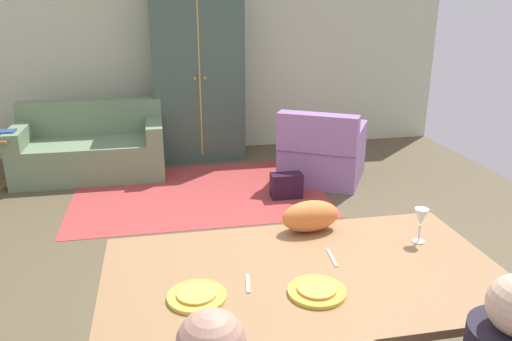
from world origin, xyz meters
TOP-DOWN VIEW (x-y plane):
  - ground_plane at (0.00, 0.48)m, footprint 6.49×6.16m
  - back_wall at (0.00, 3.61)m, footprint 6.49×0.10m
  - dining_table at (-0.01, -1.13)m, footprint 1.84×1.03m
  - plate_near_man at (-0.51, -1.25)m, footprint 0.25×0.25m
  - pizza_near_man at (-0.51, -1.25)m, footprint 0.17×0.17m
  - plate_near_child at (-0.01, -1.31)m, footprint 0.25×0.25m
  - pizza_near_child at (-0.01, -1.31)m, footprint 0.17×0.17m
  - wine_glass at (0.66, -0.95)m, footprint 0.07×0.07m
  - fork at (-0.28, -1.18)m, footprint 0.04×0.15m
  - knife at (0.16, -1.03)m, footprint 0.03×0.17m
  - cat at (0.14, -0.71)m, footprint 0.33×0.19m
  - area_rug at (-0.27, 1.89)m, footprint 2.60×1.80m
  - couch at (-1.43, 2.74)m, footprint 1.65×0.86m
  - armchair at (1.13, 2.04)m, footprint 1.17×1.17m
  - armoire at (-0.13, 3.22)m, footprint 1.10×0.59m
  - book_lower at (-2.28, 2.48)m, footprint 0.22×0.16m
  - book_upper at (-2.24, 2.45)m, footprint 0.22×0.16m
  - handbag at (0.61, 1.59)m, footprint 0.32×0.16m

SIDE VIEW (x-z plane):
  - ground_plane at x=0.00m, z-range -0.02..0.00m
  - area_rug at x=-0.27m, z-range 0.00..0.01m
  - handbag at x=0.61m, z-range 0.00..0.26m
  - couch at x=-1.43m, z-range -0.11..0.71m
  - armchair at x=1.13m, z-range -0.09..0.73m
  - book_lower at x=-2.28m, z-range 0.58..0.61m
  - book_upper at x=-2.24m, z-range 0.61..0.64m
  - dining_table at x=-0.01m, z-range 0.31..1.07m
  - fork at x=-0.28m, z-range 0.76..0.77m
  - knife at x=0.16m, z-range 0.76..0.77m
  - plate_near_man at x=-0.51m, z-range 0.76..0.78m
  - plate_near_child at x=-0.01m, z-range 0.76..0.78m
  - pizza_near_man at x=-0.51m, z-range 0.78..0.79m
  - pizza_near_child at x=-0.01m, z-range 0.78..0.79m
  - cat at x=0.14m, z-range 0.76..0.93m
  - wine_glass at x=0.66m, z-range 0.80..0.99m
  - armoire at x=-0.13m, z-range 0.00..2.10m
  - back_wall at x=0.00m, z-range 0.00..2.70m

